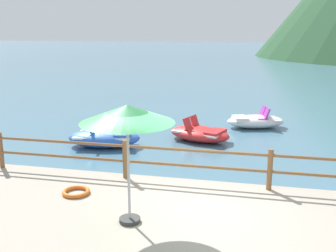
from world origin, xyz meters
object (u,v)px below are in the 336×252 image
object	(u,v)px
beach_umbrella	(127,115)
pedal_boat_2	(255,121)
pedal_boat_1	(200,133)
pedal_boat_0	(105,137)
life_ring	(76,192)

from	to	relation	value
beach_umbrella	pedal_boat_2	bearing A→B (deg)	77.09
beach_umbrella	pedal_boat_2	world-z (taller)	beach_umbrella
beach_umbrella	pedal_boat_1	bearing A→B (deg)	87.73
pedal_boat_0	pedal_boat_2	xyz separation A→B (m)	(5.07, 3.90, -0.04)
beach_umbrella	life_ring	bearing A→B (deg)	147.56
life_ring	pedal_boat_1	bearing A→B (deg)	73.64
pedal_boat_1	pedal_boat_0	bearing A→B (deg)	-155.48
pedal_boat_2	pedal_boat_0	bearing A→B (deg)	-142.40
beach_umbrella	pedal_boat_1	size ratio (longest dim) A/B	0.86
beach_umbrella	pedal_boat_1	world-z (taller)	beach_umbrella
pedal_boat_0	pedal_boat_1	world-z (taller)	pedal_boat_0
pedal_boat_2	pedal_boat_1	bearing A→B (deg)	-128.19
beach_umbrella	pedal_boat_0	distance (m)	6.86
life_ring	pedal_boat_2	distance (m)	9.58
life_ring	pedal_boat_1	world-z (taller)	pedal_boat_1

